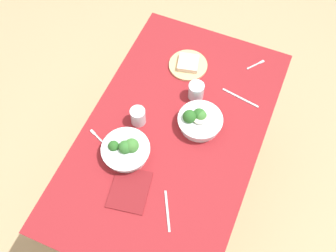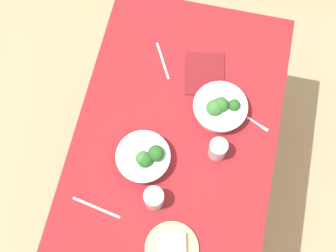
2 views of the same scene
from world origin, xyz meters
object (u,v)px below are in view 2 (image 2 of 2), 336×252
object	(u,v)px
fork_by_far_bowl	(259,125)
napkin_folded_upper	(205,74)
broccoli_bowl_far	(220,108)
table_knife_right	(96,208)
water_glass_center	(218,148)
table_knife_left	(163,61)
water_glass_side	(154,198)
broccoli_bowl_near	(145,158)
bread_side_plate	(172,248)

from	to	relation	value
fork_by_far_bowl	napkin_folded_upper	bearing A→B (deg)	168.87
fork_by_far_bowl	broccoli_bowl_far	bearing A→B (deg)	-164.88
broccoli_bowl_far	table_knife_right	xyz separation A→B (m)	(0.50, -0.39, -0.03)
water_glass_center	table_knife_left	bearing A→B (deg)	-139.46
table_knife_right	table_knife_left	bearing A→B (deg)	90.77
water_glass_center	water_glass_side	distance (m)	0.32
table_knife_left	napkin_folded_upper	distance (m)	0.19
napkin_folded_upper	broccoli_bowl_near	bearing A→B (deg)	-20.65
bread_side_plate	table_knife_right	xyz separation A→B (m)	(-0.09, -0.31, -0.01)
fork_by_far_bowl	bread_side_plate	bearing A→B (deg)	-89.70
bread_side_plate	fork_by_far_bowl	distance (m)	0.61
broccoli_bowl_far	water_glass_side	bearing A→B (deg)	-22.98
broccoli_bowl_far	napkin_folded_upper	xyz separation A→B (m)	(-0.15, -0.09, -0.03)
broccoli_bowl_far	bread_side_plate	world-z (taller)	broccoli_bowl_far
water_glass_center	fork_by_far_bowl	world-z (taller)	water_glass_center
broccoli_bowl_near	bread_side_plate	world-z (taller)	broccoli_bowl_near
broccoli_bowl_far	bread_side_plate	xyz separation A→B (m)	(0.58, -0.07, -0.02)
broccoli_bowl_far	table_knife_right	distance (m)	0.63
broccoli_bowl_far	table_knife_left	xyz separation A→B (m)	(-0.18, -0.28, -0.03)
broccoli_bowl_near	table_knife_left	size ratio (longest dim) A/B	1.17
bread_side_plate	napkin_folded_upper	distance (m)	0.74
water_glass_center	napkin_folded_upper	distance (m)	0.35
water_glass_center	bread_side_plate	bearing A→B (deg)	-13.29
water_glass_center	broccoli_bowl_far	bearing A→B (deg)	-172.73
napkin_folded_upper	fork_by_far_bowl	bearing A→B (deg)	55.02
broccoli_bowl_near	table_knife_right	world-z (taller)	broccoli_bowl_near
fork_by_far_bowl	water_glass_side	bearing A→B (deg)	-107.41
water_glass_center	napkin_folded_upper	world-z (taller)	water_glass_center
broccoli_bowl_far	fork_by_far_bowl	bearing A→B (deg)	81.27
fork_by_far_bowl	table_knife_right	world-z (taller)	same
table_knife_left	fork_by_far_bowl	bearing A→B (deg)	37.07
table_knife_left	table_knife_right	xyz separation A→B (m)	(0.67, -0.11, 0.00)
broccoli_bowl_far	broccoli_bowl_near	world-z (taller)	broccoli_bowl_near
water_glass_center	water_glass_side	bearing A→B (deg)	-39.03
fork_by_far_bowl	napkin_folded_upper	size ratio (longest dim) A/B	0.48
table_knife_left	bread_side_plate	bearing A→B (deg)	-13.35
bread_side_plate	table_knife_left	size ratio (longest dim) A/B	1.10
broccoli_bowl_near	table_knife_right	size ratio (longest dim) A/B	1.07
water_glass_side	table_knife_right	size ratio (longest dim) A/B	0.44
napkin_folded_upper	bread_side_plate	bearing A→B (deg)	1.15
table_knife_left	napkin_folded_upper	xyz separation A→B (m)	(0.02, 0.19, 0.00)
bread_side_plate	water_glass_center	distance (m)	0.42
broccoli_bowl_near	fork_by_far_bowl	world-z (taller)	broccoli_bowl_near
broccoli_bowl_far	bread_side_plate	size ratio (longest dim) A/B	1.11
water_glass_center	fork_by_far_bowl	size ratio (longest dim) A/B	0.94
bread_side_plate	napkin_folded_upper	bearing A→B (deg)	-178.85
water_glass_side	table_knife_right	bearing A→B (deg)	-70.60
broccoli_bowl_near	table_knife_left	world-z (taller)	broccoli_bowl_near
water_glass_side	table_knife_left	size ratio (longest dim) A/B	0.48
broccoli_bowl_near	bread_side_plate	xyz separation A→B (m)	(0.31, 0.18, -0.03)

